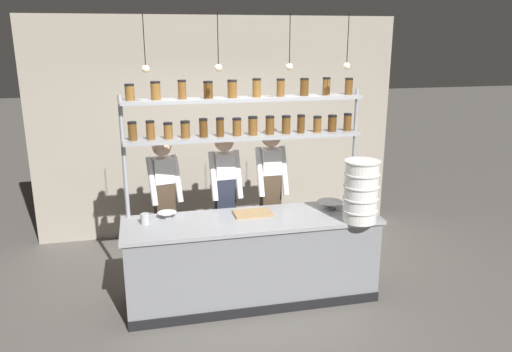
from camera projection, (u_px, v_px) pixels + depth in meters
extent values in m
plane|color=#5B5651|center=(252.00, 297.00, 5.45)|extent=(40.00, 40.00, 0.00)
cube|color=#9E9384|center=(219.00, 127.00, 7.03)|extent=(5.08, 0.12, 3.02)
cube|color=gray|center=(252.00, 261.00, 5.33)|extent=(2.62, 0.72, 0.88)
cube|color=#999BA0|center=(252.00, 220.00, 5.21)|extent=(2.68, 0.76, 0.04)
cube|color=black|center=(260.00, 311.00, 5.10)|extent=(2.62, 0.03, 0.10)
cylinder|color=#999BA0|center=(127.00, 201.00, 5.19)|extent=(0.04, 0.04, 2.20)
cylinder|color=#999BA0|center=(352.00, 185.00, 5.73)|extent=(0.04, 0.04, 2.20)
cube|color=#999BA0|center=(245.00, 137.00, 5.29)|extent=(2.52, 0.28, 0.04)
cylinder|color=brown|center=(133.00, 132.00, 5.01)|extent=(0.09, 0.09, 0.17)
cylinder|color=black|center=(132.00, 123.00, 4.99)|extent=(0.09, 0.09, 0.02)
cylinder|color=brown|center=(150.00, 131.00, 5.05)|extent=(0.09, 0.09, 0.17)
cylinder|color=black|center=(150.00, 122.00, 5.03)|extent=(0.09, 0.09, 0.02)
cylinder|color=brown|center=(168.00, 132.00, 5.09)|extent=(0.09, 0.09, 0.15)
cylinder|color=black|center=(168.00, 123.00, 5.07)|extent=(0.09, 0.09, 0.02)
cylinder|color=brown|center=(185.00, 130.00, 5.13)|extent=(0.10, 0.10, 0.16)
cylinder|color=black|center=(185.00, 122.00, 5.11)|extent=(0.10, 0.10, 0.02)
cylinder|color=#513314|center=(203.00, 129.00, 5.17)|extent=(0.09, 0.09, 0.17)
cylinder|color=black|center=(203.00, 119.00, 5.14)|extent=(0.09, 0.09, 0.02)
cylinder|color=#513314|center=(220.00, 128.00, 5.21)|extent=(0.08, 0.08, 0.18)
cylinder|color=black|center=(220.00, 119.00, 5.18)|extent=(0.08, 0.08, 0.02)
cylinder|color=brown|center=(237.00, 128.00, 5.25)|extent=(0.09, 0.09, 0.17)
cylinder|color=black|center=(237.00, 119.00, 5.22)|extent=(0.09, 0.09, 0.02)
cylinder|color=brown|center=(253.00, 127.00, 5.28)|extent=(0.10, 0.10, 0.18)
cylinder|color=black|center=(253.00, 117.00, 5.25)|extent=(0.10, 0.10, 0.02)
cylinder|color=brown|center=(270.00, 126.00, 5.32)|extent=(0.09, 0.09, 0.18)
cylinder|color=black|center=(270.00, 117.00, 5.29)|extent=(0.10, 0.10, 0.02)
cylinder|color=brown|center=(286.00, 125.00, 5.36)|extent=(0.09, 0.09, 0.17)
cylinder|color=black|center=(286.00, 117.00, 5.33)|extent=(0.10, 0.10, 0.02)
cylinder|color=#513314|center=(301.00, 125.00, 5.40)|extent=(0.08, 0.08, 0.18)
cylinder|color=black|center=(301.00, 116.00, 5.37)|extent=(0.08, 0.08, 0.02)
cylinder|color=brown|center=(317.00, 125.00, 5.44)|extent=(0.09, 0.09, 0.16)
cylinder|color=black|center=(317.00, 117.00, 5.42)|extent=(0.09, 0.09, 0.02)
cylinder|color=#513314|center=(332.00, 124.00, 5.48)|extent=(0.10, 0.10, 0.16)
cylinder|color=black|center=(332.00, 116.00, 5.45)|extent=(0.10, 0.10, 0.02)
cylinder|color=brown|center=(347.00, 123.00, 5.51)|extent=(0.09, 0.09, 0.17)
cylinder|color=black|center=(348.00, 114.00, 5.49)|extent=(0.09, 0.09, 0.02)
cube|color=#999BA0|center=(245.00, 99.00, 5.18)|extent=(2.52, 0.28, 0.04)
cylinder|color=brown|center=(130.00, 93.00, 4.91)|extent=(0.09, 0.09, 0.14)
cylinder|color=black|center=(129.00, 85.00, 4.89)|extent=(0.09, 0.09, 0.02)
cylinder|color=brown|center=(156.00, 92.00, 4.96)|extent=(0.10, 0.10, 0.16)
cylinder|color=black|center=(155.00, 82.00, 4.94)|extent=(0.10, 0.10, 0.02)
cylinder|color=brown|center=(182.00, 90.00, 5.02)|extent=(0.08, 0.08, 0.17)
cylinder|color=black|center=(182.00, 81.00, 4.99)|extent=(0.09, 0.09, 0.02)
cylinder|color=#513314|center=(208.00, 91.00, 5.07)|extent=(0.09, 0.09, 0.16)
cylinder|color=black|center=(208.00, 82.00, 5.05)|extent=(0.10, 0.10, 0.02)
cylinder|color=brown|center=(232.00, 90.00, 5.13)|extent=(0.10, 0.10, 0.16)
cylinder|color=black|center=(232.00, 81.00, 5.10)|extent=(0.10, 0.10, 0.02)
cylinder|color=brown|center=(257.00, 89.00, 5.18)|extent=(0.09, 0.09, 0.17)
cylinder|color=black|center=(257.00, 79.00, 5.16)|extent=(0.09, 0.09, 0.02)
cylinder|color=brown|center=(281.00, 88.00, 5.24)|extent=(0.08, 0.08, 0.17)
cylinder|color=black|center=(281.00, 79.00, 5.21)|extent=(0.09, 0.09, 0.02)
cylinder|color=#513314|center=(304.00, 88.00, 5.29)|extent=(0.09, 0.09, 0.17)
cylinder|color=black|center=(305.00, 79.00, 5.27)|extent=(0.09, 0.09, 0.02)
cylinder|color=brown|center=(326.00, 87.00, 5.35)|extent=(0.08, 0.08, 0.17)
cylinder|color=black|center=(327.00, 78.00, 5.32)|extent=(0.08, 0.08, 0.02)
cylinder|color=brown|center=(349.00, 87.00, 5.40)|extent=(0.08, 0.08, 0.16)
cylinder|color=black|center=(349.00, 79.00, 5.38)|extent=(0.09, 0.09, 0.02)
cylinder|color=black|center=(160.00, 245.00, 5.81)|extent=(0.11, 0.11, 0.81)
cylinder|color=black|center=(173.00, 243.00, 5.87)|extent=(0.11, 0.11, 0.81)
cube|color=#473828|center=(164.00, 197.00, 5.68)|extent=(0.25, 0.21, 0.35)
cube|color=white|center=(163.00, 170.00, 5.60)|extent=(0.25, 0.22, 0.29)
sphere|color=tan|center=(162.00, 147.00, 5.52)|extent=(0.21, 0.21, 0.21)
cylinder|color=white|center=(152.00, 181.00, 5.51)|extent=(0.12, 0.26, 0.53)
cylinder|color=white|center=(177.00, 178.00, 5.63)|extent=(0.12, 0.26, 0.53)
cylinder|color=black|center=(219.00, 241.00, 5.90)|extent=(0.11, 0.11, 0.83)
cylinder|color=black|center=(232.00, 240.00, 5.95)|extent=(0.11, 0.11, 0.83)
cube|color=#232838|center=(225.00, 193.00, 5.76)|extent=(0.23, 0.18, 0.36)
cube|color=white|center=(224.00, 165.00, 5.68)|extent=(0.23, 0.19, 0.29)
sphere|color=tan|center=(224.00, 142.00, 5.60)|extent=(0.22, 0.22, 0.22)
cylinder|color=white|center=(213.00, 176.00, 5.61)|extent=(0.08, 0.26, 0.54)
cylinder|color=white|center=(238.00, 174.00, 5.69)|extent=(0.08, 0.26, 0.54)
cylinder|color=black|center=(264.00, 238.00, 5.98)|extent=(0.11, 0.11, 0.85)
cylinder|color=black|center=(276.00, 236.00, 6.02)|extent=(0.11, 0.11, 0.85)
cube|color=#473828|center=(271.00, 189.00, 5.84)|extent=(0.22, 0.17, 0.37)
cube|color=white|center=(271.00, 161.00, 5.75)|extent=(0.22, 0.18, 0.30)
sphere|color=tan|center=(271.00, 137.00, 5.67)|extent=(0.22, 0.22, 0.22)
cylinder|color=white|center=(260.00, 172.00, 5.68)|extent=(0.07, 0.26, 0.56)
cylinder|color=white|center=(284.00, 170.00, 5.75)|extent=(0.07, 0.26, 0.56)
cylinder|color=white|center=(360.00, 216.00, 5.12)|extent=(0.34, 0.34, 0.12)
cylinder|color=silver|center=(360.00, 210.00, 5.10)|extent=(0.36, 0.36, 0.01)
cylinder|color=white|center=(360.00, 204.00, 5.08)|extent=(0.34, 0.34, 0.12)
cylinder|color=silver|center=(361.00, 198.00, 5.07)|extent=(0.36, 0.36, 0.01)
cylinder|color=white|center=(361.00, 192.00, 5.05)|extent=(0.34, 0.34, 0.12)
cylinder|color=silver|center=(361.00, 186.00, 5.03)|extent=(0.36, 0.36, 0.01)
cylinder|color=white|center=(362.00, 180.00, 5.01)|extent=(0.34, 0.34, 0.12)
cylinder|color=silver|center=(362.00, 174.00, 5.00)|extent=(0.36, 0.36, 0.01)
cylinder|color=white|center=(362.00, 168.00, 4.98)|extent=(0.34, 0.34, 0.12)
cylinder|color=silver|center=(363.00, 161.00, 4.96)|extent=(0.36, 0.36, 0.01)
cube|color=#A88456|center=(253.00, 213.00, 5.32)|extent=(0.40, 0.26, 0.02)
cylinder|color=white|center=(167.00, 217.00, 5.24)|extent=(0.09, 0.09, 0.01)
cone|color=white|center=(167.00, 215.00, 5.23)|extent=(0.20, 0.20, 0.05)
cylinder|color=#B2B7BC|center=(330.00, 208.00, 5.51)|extent=(0.13, 0.13, 0.01)
cone|color=#B2B7BC|center=(330.00, 205.00, 5.50)|extent=(0.29, 0.29, 0.08)
cylinder|color=#B2B7BC|center=(145.00, 219.00, 5.05)|extent=(0.09, 0.09, 0.11)
cylinder|color=black|center=(144.00, 40.00, 4.50)|extent=(0.01, 0.01, 0.51)
sphere|color=#F9E5B2|center=(146.00, 69.00, 4.57)|extent=(0.07, 0.07, 0.07)
cylinder|color=black|center=(218.00, 40.00, 4.64)|extent=(0.01, 0.01, 0.51)
sphere|color=#F9E5B2|center=(218.00, 68.00, 4.71)|extent=(0.07, 0.07, 0.07)
cylinder|color=black|center=(290.00, 40.00, 4.79)|extent=(0.01, 0.01, 0.51)
sphere|color=#F9E5B2|center=(289.00, 67.00, 4.86)|extent=(0.07, 0.07, 0.07)
cylinder|color=black|center=(348.00, 40.00, 4.92)|extent=(0.01, 0.01, 0.51)
sphere|color=#F9E5B2|center=(347.00, 66.00, 4.99)|extent=(0.07, 0.07, 0.07)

